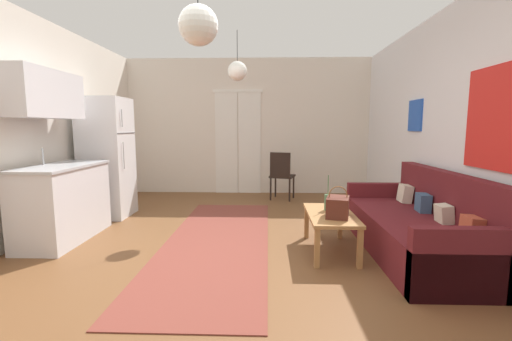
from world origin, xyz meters
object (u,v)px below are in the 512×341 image
at_px(couch, 419,229).
at_px(accent_chair, 281,173).
at_px(bamboo_vase, 328,202).
at_px(pendant_lamp_near, 198,25).
at_px(refrigerator, 107,158).
at_px(pendant_lamp_far, 237,71).
at_px(handbag, 338,207).
at_px(coffee_table, 330,218).

xyz_separation_m(couch, accent_chair, (-1.38, 2.68, 0.23)).
height_order(bamboo_vase, pendant_lamp_near, pendant_lamp_near).
height_order(refrigerator, pendant_lamp_far, pendant_lamp_far).
height_order(couch, refrigerator, refrigerator).
xyz_separation_m(couch, pendant_lamp_near, (-2.14, -1.07, 1.81)).
bearing_deg(pendant_lamp_near, bamboo_vase, 46.14).
relative_size(handbag, pendant_lamp_far, 0.50).
xyz_separation_m(accent_chair, pendant_lamp_far, (-0.70, -1.27, 1.66)).
bearing_deg(coffee_table, refrigerator, 155.64).
bearing_deg(pendant_lamp_far, pendant_lamp_near, -91.45).
bearing_deg(bamboo_vase, couch, -9.71).
bearing_deg(handbag, accent_chair, 99.60).
relative_size(handbag, pendant_lamp_near, 0.45).
distance_m(coffee_table, pendant_lamp_near, 2.36).
height_order(handbag, pendant_lamp_far, pendant_lamp_far).
distance_m(refrigerator, accent_chair, 2.99).
height_order(refrigerator, pendant_lamp_near, pendant_lamp_near).
bearing_deg(pendant_lamp_far, refrigerator, 179.19).
distance_m(bamboo_vase, refrigerator, 3.38).
bearing_deg(pendant_lamp_far, handbag, -52.58).
bearing_deg(bamboo_vase, coffee_table, -85.68).
height_order(refrigerator, accent_chair, refrigerator).
bearing_deg(pendant_lamp_far, coffee_table, -50.76).
bearing_deg(refrigerator, coffee_table, -24.36).
height_order(pendant_lamp_near, pendant_lamp_far, same).
xyz_separation_m(handbag, pendant_lamp_far, (-1.17, 1.53, 1.62)).
bearing_deg(coffee_table, pendant_lamp_far, 129.24).
distance_m(accent_chair, pendant_lamp_near, 4.14).
relative_size(bamboo_vase, accent_chair, 0.44).
relative_size(couch, refrigerator, 1.22).
bearing_deg(pendant_lamp_near, pendant_lamp_far, 88.55).
bearing_deg(couch, accent_chair, 117.21).
relative_size(bamboo_vase, pendant_lamp_near, 0.51).
distance_m(handbag, accent_chair, 2.84).
bearing_deg(pendant_lamp_near, accent_chair, 78.51).
distance_m(handbag, pendant_lamp_near, 2.20).
relative_size(couch, accent_chair, 2.43).
distance_m(coffee_table, pendant_lamp_far, 2.53).
bearing_deg(refrigerator, pendant_lamp_near, -52.46).
height_order(coffee_table, bamboo_vase, bamboo_vase).
height_order(handbag, refrigerator, refrigerator).
bearing_deg(handbag, couch, 7.70).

